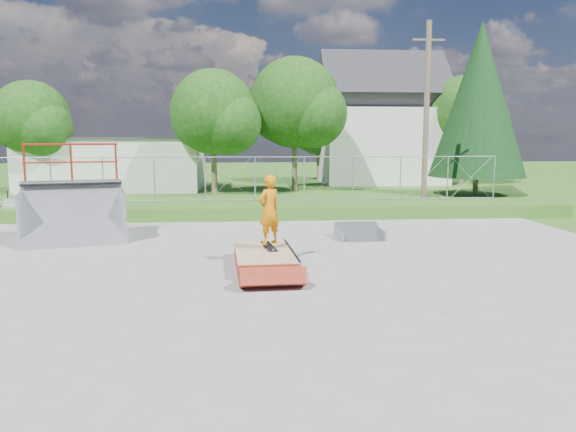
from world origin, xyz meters
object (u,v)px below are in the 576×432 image
Objects in this scene: grind_box at (264,259)px; quarter_pipe at (72,193)px; flat_bank_ramp at (360,233)px; skater at (269,213)px.

grind_box is 6.75m from quarter_pipe.
flat_bank_ramp is 4.54m from skater.
grind_box is at bearing -131.02° from flat_bank_ramp.
skater is (0.13, 0.23, 1.07)m from grind_box.
grind_box is 1.98× the size of flat_bank_ramp.
grind_box is 1.10m from skater.
quarter_pipe is 1.75× the size of skater.
skater is (5.55, -3.60, -0.16)m from quarter_pipe.
quarter_pipe reaches higher than flat_bank_ramp.
quarter_pipe is 6.62m from skater.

